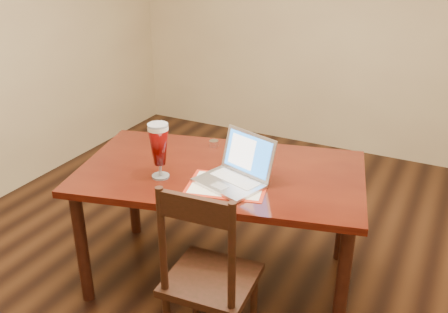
% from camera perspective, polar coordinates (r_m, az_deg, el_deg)
% --- Properties ---
extents(ground, '(5.00, 5.00, 0.00)m').
position_cam_1_polar(ground, '(3.30, 0.61, -14.56)').
color(ground, black).
rests_on(ground, ground).
extents(room_shell, '(4.51, 5.01, 2.71)m').
position_cam_1_polar(room_shell, '(2.58, 0.79, 17.45)').
color(room_shell, tan).
rests_on(room_shell, ground).
extents(dining_table, '(1.84, 1.31, 1.11)m').
position_cam_1_polar(dining_table, '(2.98, -0.58, -2.98)').
color(dining_table, '#491409').
rests_on(dining_table, ground).
extents(dining_chair, '(0.47, 0.45, 1.03)m').
position_cam_1_polar(dining_chair, '(2.58, -1.80, -13.75)').
color(dining_chair, black).
rests_on(dining_chair, ground).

